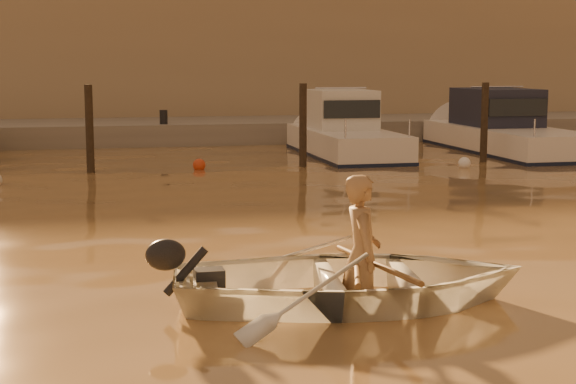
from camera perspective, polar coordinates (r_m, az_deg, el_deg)
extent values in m
imported|color=white|center=(9.24, 4.16, -5.65)|extent=(3.97, 3.04, 0.76)
imported|color=#A07850|center=(9.20, 4.79, -4.01)|extent=(0.46, 0.65, 1.66)
cylinder|color=brown|center=(9.25, 5.70, -4.65)|extent=(0.26, 2.10, 0.13)
cylinder|color=brown|center=(9.21, 4.47, -4.69)|extent=(0.66, 2.03, 0.13)
cylinder|color=#2D2319|center=(20.58, -12.70, 3.73)|extent=(0.18, 0.18, 2.20)
cylinder|color=#2D2319|center=(21.19, 0.97, 4.07)|extent=(0.18, 0.18, 2.20)
cylinder|color=#2D2319|center=(22.77, 12.57, 4.17)|extent=(0.18, 0.18, 2.20)
sphere|color=red|center=(20.86, -5.76, 1.75)|extent=(0.30, 0.30, 0.30)
sphere|color=white|center=(21.52, 11.34, 1.83)|extent=(0.30, 0.30, 0.30)
cube|color=gray|center=(28.32, -12.32, 3.45)|extent=(52.00, 4.00, 1.00)
cube|color=#9E8466|center=(33.72, -12.55, 8.03)|extent=(46.00, 7.00, 4.80)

